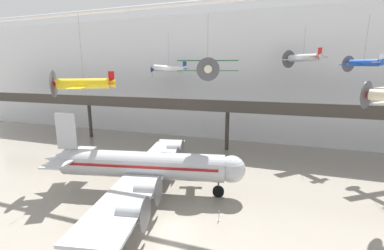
{
  "coord_description": "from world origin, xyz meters",
  "views": [
    {
      "loc": [
        8.56,
        -19.08,
        13.98
      ],
      "look_at": [
        -1.77,
        11.29,
        7.34
      ],
      "focal_mm": 24.0,
      "sensor_mm": 36.0,
      "label": 1
    }
  ],
  "objects": [
    {
      "name": "suspended_plane_silver_racer",
      "position": [
        11.83,
        27.29,
        16.2
      ],
      "size": [
        7.14,
        7.1,
        6.58
      ],
      "rotation": [
        0.0,
        0.0,
        2.33
      ],
      "color": "silver"
    },
    {
      "name": "suspended_plane_yellow_lowwing",
      "position": [
        -14.99,
        7.59,
        12.51
      ],
      "size": [
        7.94,
        8.75,
        10.22
      ],
      "rotation": [
        0.0,
        0.0,
        3.7
      ],
      "color": "yellow"
    },
    {
      "name": "ceiling_truss_beam",
      "position": [
        0.0,
        10.23,
        21.55
      ],
      "size": [
        120.0,
        0.6,
        0.6
      ],
      "color": "silver"
    },
    {
      "name": "suspended_plane_blue_trainer",
      "position": [
        18.86,
        21.38,
        15.15
      ],
      "size": [
        5.81,
        5.36,
        7.26
      ],
      "rotation": [
        0.0,
        0.0,
        2.18
      ],
      "color": "#1E4CAD"
    },
    {
      "name": "ground_plane",
      "position": [
        0.0,
        0.0,
        0.0
      ],
      "size": [
        260.0,
        260.0,
        0.0
      ],
      "primitive_type": "plane",
      "color": "gray"
    },
    {
      "name": "mezzanine_walkway",
      "position": [
        0.0,
        24.86,
        7.69
      ],
      "size": [
        110.0,
        3.2,
        9.33
      ],
      "color": "#38332D",
      "rests_on": "ground"
    },
    {
      "name": "hangar_back_wall",
      "position": [
        0.0,
        34.29,
        12.73
      ],
      "size": [
        140.0,
        3.0,
        25.46
      ],
      "color": "silver",
      "rests_on": "ground"
    },
    {
      "name": "stanchion_barrier",
      "position": [
        3.82,
        2.84,
        0.33
      ],
      "size": [
        0.36,
        0.36,
        1.08
      ],
      "color": "#B2B5BA",
      "rests_on": "ground"
    },
    {
      "name": "suspended_plane_green_biplane",
      "position": [
        -0.57,
        14.04,
        14.62
      ],
      "size": [
        7.81,
        6.58,
        8.29
      ],
      "rotation": [
        0.0,
        0.0,
        5.0
      ],
      "color": "#1E6B33"
    },
    {
      "name": "airliner_silver_main",
      "position": [
        -6.08,
        5.74,
        3.36
      ],
      "size": [
        24.05,
        27.71,
        9.31
      ],
      "rotation": [
        0.0,
        0.0,
        0.2
      ],
      "color": "#B7BABF",
      "rests_on": "ground"
    },
    {
      "name": "suspended_plane_white_twin",
      "position": [
        -12.01,
        27.41,
        14.57
      ],
      "size": [
        7.32,
        8.25,
        8.33
      ],
      "rotation": [
        0.0,
        0.0,
        3.62
      ],
      "color": "silver"
    }
  ]
}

